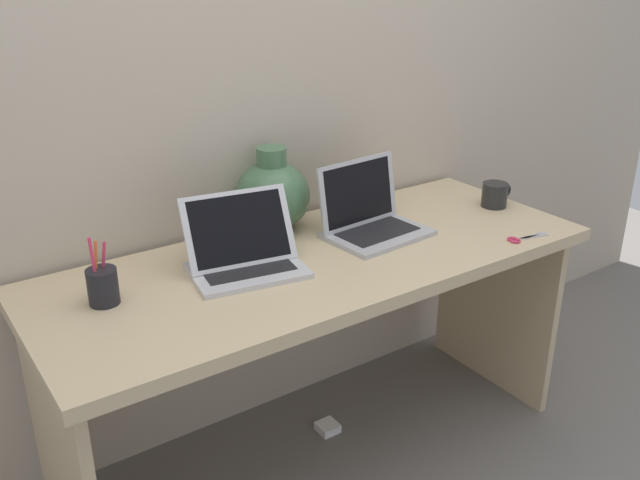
# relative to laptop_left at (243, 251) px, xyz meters

# --- Properties ---
(ground_plane) EXTENTS (6.00, 6.00, 0.00)m
(ground_plane) POSITION_rel_laptop_left_xyz_m (0.23, -0.05, -0.78)
(ground_plane) COLOR slate
(back_wall) EXTENTS (4.40, 0.04, 2.40)m
(back_wall) POSITION_rel_laptop_left_xyz_m (0.23, 0.32, 0.42)
(back_wall) COLOR #BCAD99
(back_wall) RESTS_ON ground
(desk) EXTENTS (1.68, 0.65, 0.73)m
(desk) POSITION_rel_laptop_left_xyz_m (0.23, -0.05, -0.20)
(desk) COLOR #D1B78C
(desk) RESTS_ON ground
(laptop_left) EXTENTS (0.34, 0.28, 0.21)m
(laptop_left) POSITION_rel_laptop_left_xyz_m (0.00, 0.00, 0.00)
(laptop_left) COLOR silver
(laptop_left) RESTS_ON desk
(laptop_right) EXTENTS (0.33, 0.25, 0.23)m
(laptop_right) POSITION_rel_laptop_left_xyz_m (0.46, 0.02, 0.00)
(laptop_right) COLOR #B2B2B7
(laptop_right) RESTS_ON desk
(green_vase) EXTENTS (0.24, 0.24, 0.27)m
(green_vase) POSITION_rel_laptop_left_xyz_m (0.23, 0.22, 0.06)
(green_vase) COLOR #47704C
(green_vase) RESTS_ON desk
(coffee_mug) EXTENTS (0.12, 0.09, 0.08)m
(coffee_mug) POSITION_rel_laptop_left_xyz_m (0.97, -0.05, -0.01)
(coffee_mug) COLOR black
(coffee_mug) RESTS_ON desk
(pen_cup) EXTENTS (0.08, 0.08, 0.18)m
(pen_cup) POSITION_rel_laptop_left_xyz_m (-0.39, 0.02, -0.01)
(pen_cup) COLOR black
(pen_cup) RESTS_ON desk
(scissors) EXTENTS (0.15, 0.06, 0.01)m
(scissors) POSITION_rel_laptop_left_xyz_m (0.81, -0.30, -0.05)
(scissors) COLOR #B7B7BC
(scissors) RESTS_ON desk
(power_brick) EXTENTS (0.07, 0.07, 0.03)m
(power_brick) POSITION_rel_laptop_left_xyz_m (0.32, 0.03, -0.77)
(power_brick) COLOR white
(power_brick) RESTS_ON ground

